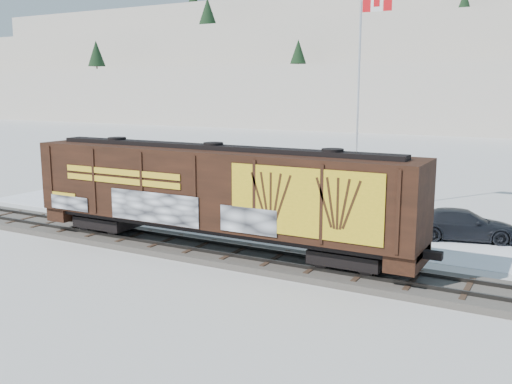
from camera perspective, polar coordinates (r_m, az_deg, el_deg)
The scene contains 9 objects.
ground at distance 27.16m, azimuth -5.64°, elevation -5.99°, with size 500.00×500.00×0.00m, color white.
rail_track at distance 27.12m, azimuth -5.65°, elevation -5.69°, with size 50.00×3.40×0.43m.
parking_strip at distance 33.40m, azimuth 1.64°, elevation -2.83°, with size 40.00×8.00×0.03m, color white.
hillside at distance 162.08m, azimuth 24.03°, elevation 11.80°, with size 360.00×110.00×93.00m.
hopper_railcar at distance 26.00m, azimuth -4.22°, elevation 0.16°, with size 18.99×3.06×4.68m.
flagpole at distance 35.68m, azimuth 10.24°, elevation 5.99°, with size 2.30×0.90×13.24m.
car_silver at distance 38.05m, azimuth -9.24°, elevation -0.03°, with size 1.98×4.93×1.68m, color #A5A6AC.
car_white at distance 35.37m, azimuth -4.63°, elevation -0.71°, with size 1.77×5.07×1.67m, color silver.
car_dark at distance 30.86m, azimuth 20.00°, elevation -3.07°, with size 2.14×5.25×1.52m, color black.
Camera 1 is at (14.82, -21.46, 7.58)m, focal length 40.00 mm.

